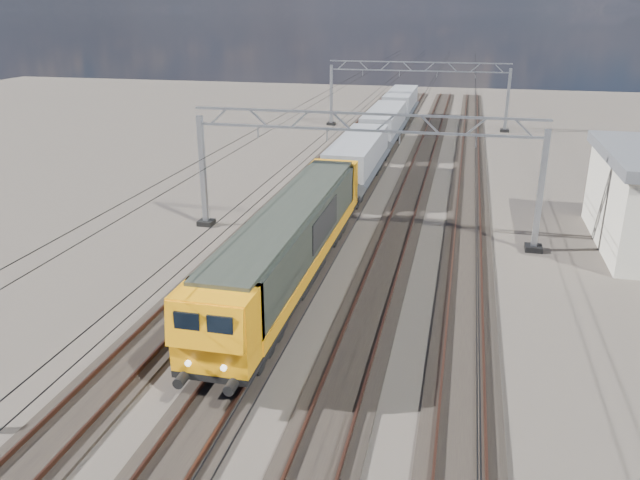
% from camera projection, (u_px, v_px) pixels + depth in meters
% --- Properties ---
extents(ground, '(160.00, 160.00, 0.00)m').
position_uv_depth(ground, '(348.00, 263.00, 32.22)').
color(ground, black).
rests_on(ground, ground).
extents(track_outer_west, '(2.60, 140.00, 0.30)m').
position_uv_depth(track_outer_west, '(238.00, 252.00, 33.48)').
color(track_outer_west, black).
rests_on(track_outer_west, ground).
extents(track_loco, '(2.60, 140.00, 0.30)m').
position_uv_depth(track_loco, '(310.00, 258.00, 32.62)').
color(track_loco, black).
rests_on(track_loco, ground).
extents(track_inner_east, '(2.60, 140.00, 0.30)m').
position_uv_depth(track_inner_east, '(386.00, 265.00, 31.77)').
color(track_inner_east, black).
rests_on(track_inner_east, ground).
extents(track_outer_east, '(2.60, 140.00, 0.30)m').
position_uv_depth(track_outer_east, '(466.00, 272.00, 30.92)').
color(track_outer_east, black).
rests_on(track_outer_east, ground).
extents(catenary_gantry_mid, '(19.90, 0.90, 7.11)m').
position_uv_depth(catenary_gantry_mid, '(362.00, 171.00, 34.52)').
color(catenary_gantry_mid, '#9298A0').
rests_on(catenary_gantry_mid, ground).
extents(catenary_gantry_far, '(19.90, 0.90, 7.11)m').
position_uv_depth(catenary_gantry_far, '(417.00, 92.00, 67.40)').
color(catenary_gantry_far, '#9298A0').
rests_on(catenary_gantry_far, ground).
extents(overhead_wires, '(12.03, 140.00, 0.53)m').
position_uv_depth(overhead_wires, '(374.00, 125.00, 37.53)').
color(overhead_wires, black).
rests_on(overhead_wires, ground).
extents(locomotive, '(2.76, 21.10, 3.62)m').
position_uv_depth(locomotive, '(292.00, 240.00, 28.76)').
color(locomotive, black).
rests_on(locomotive, ground).
extents(hopper_wagon_lead, '(3.38, 13.00, 3.25)m').
position_uv_depth(hopper_wagon_lead, '(358.00, 158.00, 44.95)').
color(hopper_wagon_lead, black).
rests_on(hopper_wagon_lead, ground).
extents(hopper_wagon_mid, '(3.38, 13.00, 3.25)m').
position_uv_depth(hopper_wagon_mid, '(384.00, 125.00, 57.92)').
color(hopper_wagon_mid, black).
rests_on(hopper_wagon_mid, ground).
extents(hopper_wagon_third, '(3.38, 13.00, 3.25)m').
position_uv_depth(hopper_wagon_third, '(401.00, 104.00, 70.89)').
color(hopper_wagon_third, black).
rests_on(hopper_wagon_third, ground).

